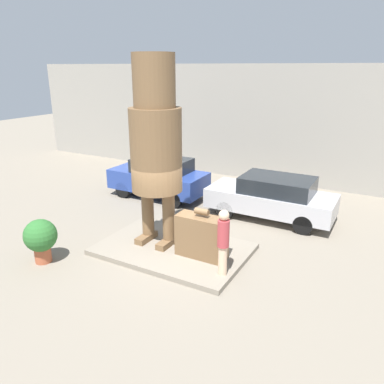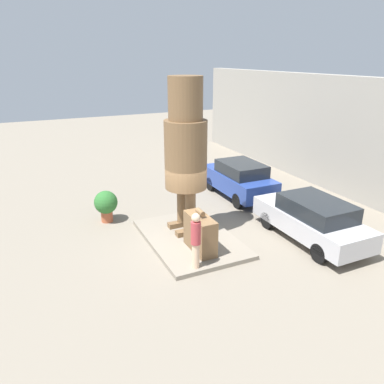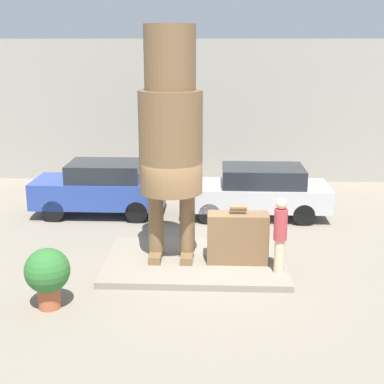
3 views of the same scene
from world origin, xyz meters
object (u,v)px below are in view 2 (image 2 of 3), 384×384
Objects in this scene: tourist at (196,238)px; parked_car_blue at (239,179)px; planter_pot at (106,204)px; statue_figure at (186,145)px; parked_car_silver at (312,219)px; giant_suitcase at (200,233)px.

tourist is 6.72m from parked_car_blue.
planter_pot is (-4.75, -1.59, -0.37)m from tourist.
parked_car_blue is at bearing 91.85° from planter_pot.
statue_figure is at bearing 162.24° from tourist.
planter_pot is at bearing 53.21° from parked_car_silver.
giant_suitcase is 1.13× the size of planter_pot.
statue_figure is 3.08× the size of tourist.
planter_pot is (-2.28, -2.38, -2.56)m from statue_figure.
parked_car_silver is (-0.17, 4.54, -0.29)m from tourist.
parked_car_blue is (-4.95, 4.54, -0.24)m from tourist.
parked_car_silver is at bearing 79.35° from giant_suitcase.
parked_car_silver is at bearing 179.97° from parked_car_blue.
statue_figure is 1.35× the size of parked_car_blue.
statue_figure is 4.31× the size of planter_pot.
statue_figure is 5.05m from parked_car_silver.
planter_pot is at bearing -133.71° from statue_figure.
tourist is at bearing -32.94° from giant_suitcase.
giant_suitcase reaches higher than parked_car_silver.
giant_suitcase is at bearing 79.35° from parked_car_silver.
tourist is 5.02m from planter_pot.
statue_figure is 3.00m from giant_suitcase.
parked_car_silver is at bearing 58.38° from statue_figure.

